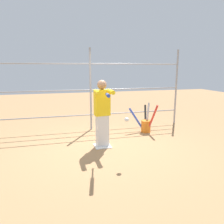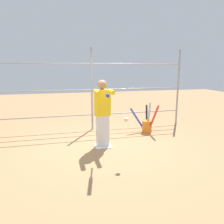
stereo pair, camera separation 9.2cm
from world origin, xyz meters
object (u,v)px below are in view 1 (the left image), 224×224
at_px(bat_bucket, 146,124).
at_px(baseball_bat_swinging, 108,95).
at_px(batter, 102,112).
at_px(softball_in_flight, 127,120).

bearing_deg(bat_bucket, baseball_bat_swinging, 47.88).
relative_size(batter, softball_in_flight, 17.22).
relative_size(batter, baseball_bat_swinging, 1.89).
bearing_deg(baseball_bat_swinging, softball_in_flight, 168.20).
distance_m(batter, bat_bucket, 1.91).
distance_m(softball_in_flight, bat_bucket, 2.40).
bearing_deg(softball_in_flight, bat_bucket, -123.94).
height_order(softball_in_flight, bat_bucket, softball_in_flight).
bearing_deg(baseball_bat_swinging, batter, -96.10).
height_order(batter, baseball_bat_swinging, batter).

